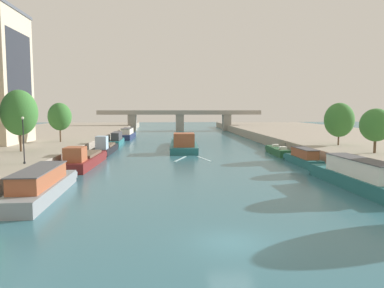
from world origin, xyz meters
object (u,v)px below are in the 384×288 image
Objects in this scene: moored_boat_left_upstream at (84,159)px; moored_boat_left_far at (106,148)px; moored_boat_left_midway at (42,185)px; moored_boat_right_downstream at (303,158)px; moored_boat_right_far at (356,176)px; barge_midriver at (184,144)px; moored_boat_left_downstream at (117,139)px; moored_boat_right_end at (278,151)px; tree_right_distant at (339,120)px; tree_left_far at (60,117)px; bridge_far at (180,118)px; tree_right_end_of_row at (376,125)px; moored_boat_left_gap_after at (128,134)px; lamppost_left_bank at (23,138)px; tree_left_distant at (19,113)px.

moored_boat_left_far reaches higher than moored_boat_left_upstream.
moored_boat_left_midway is 33.64m from moored_boat_right_downstream.
moored_boat_left_upstream is 0.98× the size of moored_boat_right_far.
moored_boat_right_far is 1.50× the size of moored_boat_right_downstream.
barge_midriver reaches higher than moored_boat_left_downstream.
moored_boat_left_upstream reaches higher than moored_boat_right_far.
moored_boat_left_downstream is (-14.00, 10.33, 0.13)m from barge_midriver.
moored_boat_right_end is at bearing 20.72° from moored_boat_left_upstream.
tree_right_distant reaches higher than moored_boat_left_downstream.
moored_boat_right_far is (28.70, 1.92, 0.13)m from moored_boat_left_midway.
moored_boat_left_downstream is at bearing 65.87° from tree_left_far.
tree_right_end_of_row is at bearing -75.39° from bridge_far.
moored_boat_left_upstream is at bearing -124.38° from barge_midriver.
tree_right_distant is (36.98, -40.44, 4.76)m from moored_boat_left_gap_after.
moored_boat_left_far is at bearing 2.10° from tree_left_far.
tree_left_far is at bearing 103.62° from moored_boat_left_midway.
lamppost_left_bank is at bearing -101.11° from bridge_far.
moored_boat_left_midway is at bearing -147.77° from tree_right_distant.
moored_boat_right_downstream is 1.29× the size of tree_left_distant.
moored_boat_left_downstream is at bearing 91.24° from moored_boat_left_far.
tree_left_far is at bearing -164.66° from barge_midriver.
moored_boat_left_far is at bearing -157.90° from barge_midriver.
tree_left_distant is at bearing -172.60° from tree_right_distant.
moored_boat_left_upstream is 2.34× the size of tree_right_distant.
tree_right_end_of_row is (36.84, -50.78, 4.41)m from moored_boat_left_gap_after.
moored_boat_left_far is 32.95m from moored_boat_right_downstream.
tree_left_distant is at bearing -105.76° from bridge_far.
bridge_far is (14.56, 66.72, 3.63)m from moored_boat_left_far.
moored_boat_left_midway is 2.22× the size of tree_left_far.
bridge_far reaches higher than moored_boat_right_downstream.
tree_left_distant is (-8.44, -14.77, 6.18)m from moored_boat_left_far.
moored_boat_right_downstream is at bearing -53.17° from barge_midriver.
moored_boat_left_upstream is at bearing -90.98° from moored_boat_left_far.
moored_boat_left_midway is 28.77m from moored_boat_right_far.
moored_boat_left_far is 2.31× the size of tree_right_end_of_row.
tree_left_distant is (-8.09, -30.65, 5.99)m from moored_boat_left_downstream.
bridge_far is at bearing 79.70° from moored_boat_left_upstream.
moored_boat_left_gap_after is at bearing 117.47° from barge_midriver.
moored_boat_left_downstream is 32.26m from tree_left_distant.
moored_boat_left_downstream is 51.40m from tree_right_end_of_row.
moored_boat_left_far is 0.94× the size of moored_boat_left_gap_after.
moored_boat_right_far is at bearing -91.41° from moored_boat_right_downstream.
moored_boat_right_end is at bearing 16.47° from tree_left_distant.
moored_boat_right_downstream is 34.78m from lamppost_left_bank.
bridge_far is at bearing 67.67° from moored_boat_left_gap_after.
tree_right_distant is (7.89, 6.37, 4.95)m from moored_boat_right_downstream.
bridge_far reaches higher than moored_boat_right_end.
moored_boat_left_upstream reaches higher than moored_boat_left_midway.
moored_boat_left_midway is 0.25× the size of bridge_far.
moored_boat_left_downstream is 15.71m from moored_boat_left_gap_after.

